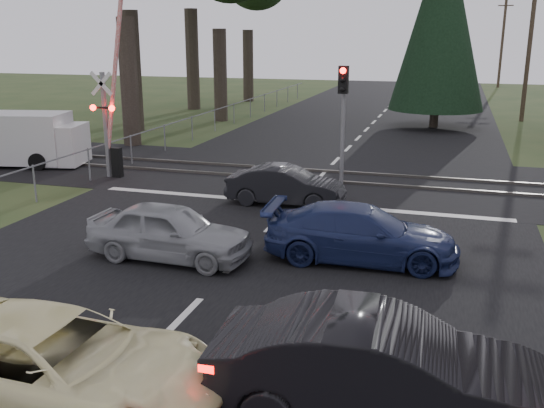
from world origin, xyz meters
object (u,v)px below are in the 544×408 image
at_px(traffic_signal_center, 343,105).
at_px(blue_sedan, 361,234).
at_px(utility_pole_mid, 530,40).
at_px(utility_pole_far, 503,38).
at_px(dark_car_far, 286,186).
at_px(cream_coupe, 55,365).
at_px(white_van, 18,139).
at_px(dark_hatchback, 381,371).
at_px(silver_car, 170,232).
at_px(crossing_signal, 111,121).

xyz_separation_m(traffic_signal_center, blue_sedan, (1.72, -6.79, -2.16)).
bearing_deg(utility_pole_mid, utility_pole_far, 90.00).
bearing_deg(utility_pole_mid, dark_car_far, -111.65).
height_order(cream_coupe, blue_sedan, cream_coupe).
relative_size(utility_pole_far, white_van, 1.59).
height_order(dark_hatchback, blue_sedan, dark_hatchback).
bearing_deg(traffic_signal_center, dark_hatchback, -77.26).
relative_size(cream_coupe, dark_car_far, 1.36).
bearing_deg(dark_car_far, cream_coupe, 178.50).
relative_size(utility_pole_mid, blue_sedan, 2.02).
distance_m(utility_pole_mid, dark_hatchback, 32.72).
bearing_deg(cream_coupe, white_van, 41.05).
bearing_deg(cream_coupe, dark_car_far, -0.25).
xyz_separation_m(traffic_signal_center, dark_hatchback, (2.90, -12.83, -2.04)).
height_order(dark_hatchback, silver_car, dark_hatchback).
bearing_deg(traffic_signal_center, silver_car, -107.87).
distance_m(cream_coupe, dark_hatchback, 4.48).
relative_size(utility_pole_mid, dark_car_far, 2.50).
height_order(utility_pole_mid, utility_pole_far, same).
relative_size(crossing_signal, white_van, 1.23).
xyz_separation_m(utility_pole_far, dark_hatchback, (-4.60, -57.15, -3.96)).
bearing_deg(dark_car_far, silver_car, 165.53).
height_order(utility_pole_far, blue_sedan, utility_pole_far).
bearing_deg(cream_coupe, crossing_signal, 28.75).
distance_m(crossing_signal, utility_pole_far, 47.96).
distance_m(utility_pole_mid, blue_sedan, 27.06).
bearing_deg(utility_pole_far, blue_sedan, -96.45).
xyz_separation_m(cream_coupe, white_van, (-11.55, 13.73, 0.38)).
bearing_deg(crossing_signal, silver_car, -51.12).
bearing_deg(dark_car_far, blue_sedan, -144.68).
xyz_separation_m(cream_coupe, blue_sedan, (3.19, 7.02, -0.04)).
xyz_separation_m(silver_car, white_van, (-10.45, 7.88, 0.40)).
bearing_deg(cream_coupe, utility_pole_mid, -14.18).
bearing_deg(traffic_signal_center, crossing_signal, -173.85).
relative_size(traffic_signal_center, utility_pole_far, 0.46).
xyz_separation_m(utility_pole_mid, dark_hatchback, (-4.60, -32.15, -3.96)).
height_order(blue_sedan, dark_car_far, blue_sedan).
bearing_deg(utility_pole_mid, blue_sedan, -102.47).
bearing_deg(utility_pole_far, cream_coupe, -98.77).
distance_m(traffic_signal_center, utility_pole_far, 44.99).
bearing_deg(utility_pole_mid, traffic_signal_center, -111.21).
bearing_deg(white_van, blue_sedan, -37.03).
height_order(crossing_signal, silver_car, crossing_signal).
relative_size(utility_pole_mid, dark_hatchback, 1.94).
distance_m(dark_hatchback, white_van, 20.39).
distance_m(utility_pole_mid, white_van, 28.48).
height_order(silver_car, white_van, white_van).
distance_m(traffic_signal_center, cream_coupe, 14.05).
distance_m(crossing_signal, silver_car, 9.20).
height_order(crossing_signal, cream_coupe, crossing_signal).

